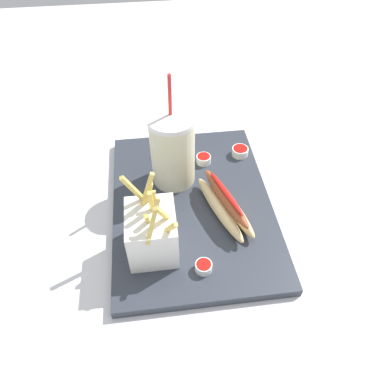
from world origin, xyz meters
name	(u,v)px	position (x,y,z in m)	size (l,w,h in m)	color
ground_plane	(192,211)	(0.00, 0.00, -0.01)	(2.40, 2.40, 0.02)	silver
food_tray	(192,205)	(0.00, 0.00, 0.01)	(0.46, 0.33, 0.02)	#2D333D
soda_cup	(173,150)	(0.08, 0.03, 0.10)	(0.10, 0.10, 0.25)	beige
fries_basket	(152,232)	(-0.11, 0.09, 0.07)	(0.10, 0.09, 0.17)	white
hot_dog_1	(225,204)	(-0.04, -0.06, 0.04)	(0.19, 0.10, 0.06)	#E5C689
ketchup_cup_1	(240,151)	(0.14, -0.13, 0.03)	(0.04, 0.04, 0.02)	white
ketchup_cup_2	(204,159)	(0.12, -0.04, 0.03)	(0.03, 0.03, 0.02)	white
ketchup_cup_3	(206,266)	(-0.16, 0.00, 0.03)	(0.03, 0.03, 0.02)	white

